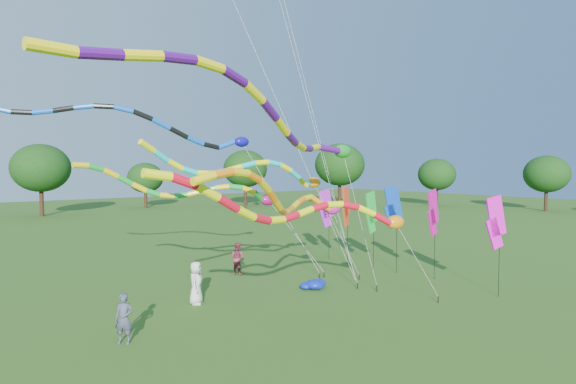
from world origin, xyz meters
TOP-DOWN VIEW (x-y plane):
  - ground at (0.00, 0.00)m, footprint 160.00×160.00m
  - tree_ring at (-3.36, 6.79)m, footprint 120.66×119.19m
  - tube_kite_red at (-3.77, -0.51)m, footprint 13.40×1.62m
  - tube_kite_orange at (-3.87, 0.81)m, footprint 11.31×5.49m
  - tube_kite_purple at (-5.72, -0.70)m, footprint 15.42×5.98m
  - tube_kite_blue at (-6.22, 8.45)m, footprint 14.84×4.53m
  - tube_kite_cyan at (-3.04, 3.97)m, footprint 11.97×1.45m
  - tube_kite_green at (-3.75, 7.64)m, footprint 11.86×2.53m
  - banner_pole_green at (6.18, 6.34)m, footprint 1.16×0.24m
  - banner_pole_red at (5.69, 7.90)m, footprint 1.10×0.54m
  - banner_pole_magenta_b at (6.75, 2.55)m, footprint 1.16×0.27m
  - banner_pole_magenta_a at (6.06, -1.27)m, footprint 1.12×0.45m
  - banner_pole_blue_a at (6.37, 4.91)m, footprint 1.09×0.55m
  - banner_pole_violet at (6.10, 10.13)m, footprint 1.16×0.24m
  - blue_nylon_heap at (0.35, 5.20)m, footprint 1.82×1.50m
  - person_a at (-5.19, 6.12)m, footprint 1.02×1.07m
  - person_b at (-9.27, 3.38)m, footprint 0.74×0.72m
  - person_c at (-0.68, 9.92)m, footprint 0.86×1.00m

SIDE VIEW (x-z plane):
  - ground at x=0.00m, z-range 0.00..0.00m
  - blue_nylon_heap at x=0.35m, z-range -0.03..0.47m
  - person_b at x=-9.27m, z-range 0.00..1.71m
  - person_c at x=-0.68m, z-range 0.00..1.78m
  - person_a at x=-5.19m, z-range 0.00..1.85m
  - banner_pole_violet at x=6.10m, z-range 1.02..5.57m
  - banner_pole_green at x=6.18m, z-range 1.02..5.58m
  - banner_pole_magenta_a at x=6.06m, z-range 1.08..5.76m
  - banner_pole_magenta_b at x=6.75m, z-range 1.14..5.94m
  - banner_pole_red at x=5.69m, z-range 1.16..6.00m
  - banner_pole_blue_a at x=6.37m, z-range 1.19..6.10m
  - tube_kite_red at x=-3.77m, z-range 1.20..7.63m
  - tube_kite_orange at x=-3.87m, z-range 1.51..7.94m
  - tube_kite_green at x=-3.75m, z-range 1.49..8.13m
  - tree_ring at x=-3.36m, z-range 0.74..10.34m
  - tube_kite_cyan at x=-3.04m, z-range 2.01..9.33m
  - tube_kite_purple at x=-5.72m, z-range 2.72..11.83m
  - tube_kite_blue at x=-6.22m, z-range 3.11..12.41m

